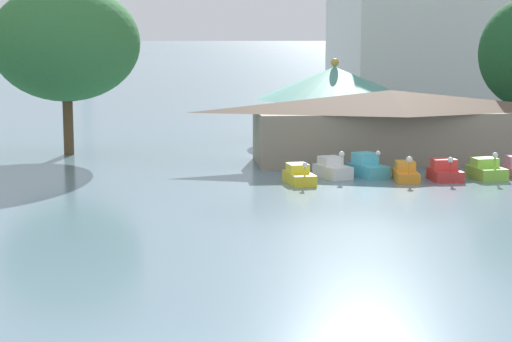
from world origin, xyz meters
TOP-DOWN VIEW (x-y plane):
  - pedal_boat_yellow at (9.17, 29.45)m, footprint 1.72×3.08m
  - pedal_boat_white at (11.57, 31.36)m, footprint 2.25×2.95m
  - pedal_boat_cyan at (13.81, 31.51)m, footprint 2.32×3.19m
  - pedal_boat_orange at (15.84, 29.81)m, footprint 1.67×2.99m
  - pedal_boat_red at (18.25, 29.69)m, footprint 1.71×2.40m
  - pedal_boat_lime at (20.96, 29.91)m, footprint 1.98×2.71m
  - boathouse at (16.73, 37.40)m, footprint 20.00×6.75m
  - green_roof_pavilion at (15.15, 49.47)m, footprint 12.90×12.90m
  - shoreline_tree_mid at (-5.90, 43.59)m, footprint 10.83×10.83m
  - background_building_block at (33.88, 73.27)m, footprint 27.32×19.52m

SIDE VIEW (x-z plane):
  - pedal_boat_yellow at x=9.17m, z-range -0.26..1.19m
  - pedal_boat_orange at x=15.84m, z-range -0.36..1.29m
  - pedal_boat_red at x=18.25m, z-range -0.27..1.29m
  - pedal_boat_lime at x=20.96m, z-range -0.38..1.41m
  - pedal_boat_white at x=11.57m, z-range -0.36..1.42m
  - pedal_boat_cyan at x=13.81m, z-range -0.30..1.47m
  - boathouse at x=16.73m, z-range 0.12..5.15m
  - green_roof_pavilion at x=15.15m, z-range 0.10..6.97m
  - background_building_block at x=33.88m, z-range 0.02..15.85m
  - shoreline_tree_mid at x=-5.90m, z-range 1.97..14.46m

